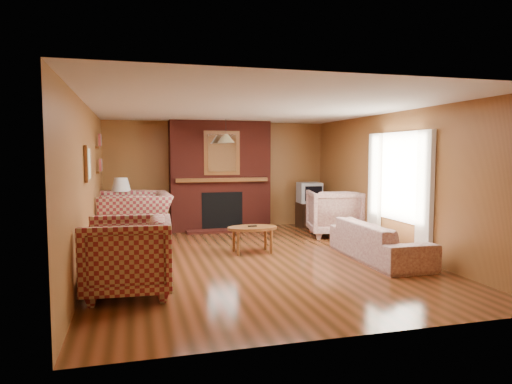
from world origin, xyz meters
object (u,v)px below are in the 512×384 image
object	(u,v)px
floral_sofa	(379,241)
coffee_table	(252,230)
plaid_loveseat	(135,218)
plaid_armchair	(127,256)
floral_armchair	(334,213)
tv_stand	(309,215)
table_lamp	(121,192)
fireplace	(220,176)
crt_tv	(309,193)
side_table	(122,224)

from	to	relation	value
floral_sofa	coffee_table	xyz separation A→B (m)	(-1.82, 1.01, 0.09)
plaid_loveseat	plaid_armchair	distance (m)	3.20
floral_armchair	tv_stand	bearing A→B (deg)	-74.29
plaid_loveseat	table_lamp	distance (m)	0.84
tv_stand	coffee_table	bearing A→B (deg)	-131.51
fireplace	plaid_armchair	distance (m)	4.86
plaid_loveseat	floral_sofa	bearing A→B (deg)	55.77
tv_stand	crt_tv	distance (m)	0.51
plaid_armchair	floral_sofa	xyz separation A→B (m)	(3.85, 0.84, -0.17)
crt_tv	table_lamp	bearing A→B (deg)	-175.26
coffee_table	tv_stand	xyz separation A→B (m)	(1.97, 2.35, -0.11)
plaid_loveseat	tv_stand	distance (m)	4.03
side_table	table_lamp	distance (m)	0.64
floral_armchair	crt_tv	bearing A→B (deg)	-74.27
plaid_armchair	floral_armchair	world-z (taller)	floral_armchair
plaid_armchair	table_lamp	distance (m)	3.89
floral_armchair	tv_stand	distance (m)	1.22
floral_armchair	tv_stand	size ratio (longest dim) A/B	1.87
tv_stand	side_table	bearing A→B (deg)	-176.72
plaid_loveseat	floral_sofa	distance (m)	4.43
plaid_loveseat	side_table	size ratio (longest dim) A/B	2.55
floral_sofa	side_table	bearing A→B (deg)	53.82
plaid_armchair	floral_armchair	size ratio (longest dim) A/B	0.99
tv_stand	plaid_loveseat	bearing A→B (deg)	-167.00
fireplace	table_lamp	bearing A→B (deg)	-165.71
floral_sofa	tv_stand	xyz separation A→B (m)	(0.15, 3.37, -0.02)
floral_armchair	tv_stand	world-z (taller)	floral_armchair
side_table	tv_stand	distance (m)	4.16
floral_armchair	crt_tv	size ratio (longest dim) A/B	1.90
fireplace	plaid_armchair	xyz separation A→B (m)	(-1.95, -4.39, -0.71)
floral_sofa	crt_tv	distance (m)	3.40
table_lamp	floral_armchair	bearing A→B (deg)	-11.38
plaid_armchair	floral_armchair	distance (m)	5.06
plaid_armchair	tv_stand	world-z (taller)	plaid_armchair
plaid_armchair	side_table	distance (m)	3.86
floral_sofa	tv_stand	distance (m)	3.37
tv_stand	floral_sofa	bearing A→B (deg)	-94.09
plaid_armchair	tv_stand	distance (m)	5.81
coffee_table	tv_stand	size ratio (longest dim) A/B	1.54
plaid_loveseat	floral_armchair	world-z (taller)	plaid_loveseat
plaid_armchair	coffee_table	bearing A→B (deg)	135.65
plaid_armchair	coffee_table	world-z (taller)	plaid_armchair
floral_armchair	coffee_table	bearing A→B (deg)	42.09
floral_sofa	side_table	world-z (taller)	floral_sofa
side_table	tv_stand	size ratio (longest dim) A/B	1.04
plaid_armchair	side_table	xyz separation A→B (m)	(-0.15, 3.86, -0.18)
plaid_armchair	floral_sofa	bearing A→B (deg)	105.52
coffee_table	fireplace	bearing A→B (deg)	91.72
floral_sofa	crt_tv	bearing A→B (deg)	-1.70
fireplace	coffee_table	xyz separation A→B (m)	(0.08, -2.54, -0.79)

